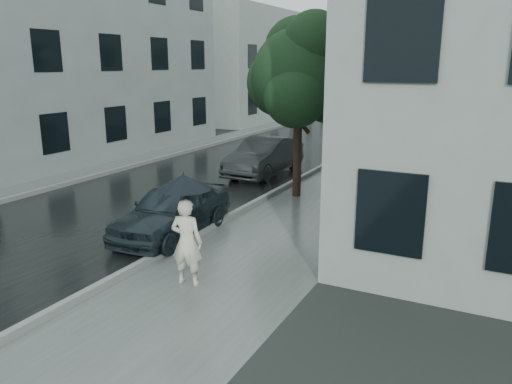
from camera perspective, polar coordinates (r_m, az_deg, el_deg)
The scene contains 14 objects.
ground at distance 9.59m, azimuth -7.64°, elevation -11.33°, with size 120.00×120.00×0.00m, color black.
sidewalk at distance 20.09m, azimuth 12.52°, elevation 2.21°, with size 3.50×60.00×0.01m, color slate.
kerb_near at distance 20.58m, azimuth 7.61°, elevation 2.92°, with size 0.15×60.00×0.15m, color slate.
asphalt_road at distance 21.96m, azimuth -1.06°, elevation 3.58°, with size 6.85×60.00×0.00m, color black.
kerb_far at distance 23.75m, azimuth -8.59°, elevation 4.43°, with size 0.15×60.00×0.15m, color slate.
sidewalk_far at distance 24.30m, azimuth -10.37°, elevation 4.41°, with size 1.70×60.00×0.01m, color #4C5451.
building_far_a at distance 24.05m, azimuth -25.37°, elevation 14.56°, with size 7.02×20.00×9.50m.
building_far_b at distance 41.54m, azimuth -0.16°, elevation 14.27°, with size 7.02×18.00×8.00m.
pedestrian at distance 9.62m, azimuth -7.92°, elevation -5.69°, with size 0.62×0.41×1.71m, color beige.
umbrella at distance 9.32m, azimuth -8.26°, elevation 1.16°, with size 1.13×1.13×1.28m.
street_tree at distance 15.76m, azimuth 5.08°, elevation 13.26°, with size 3.78×3.43×5.68m.
lamp_post at distance 21.75m, azimuth 10.67°, elevation 10.55°, with size 0.84×0.37×4.79m.
car_near at distance 12.50m, azimuth -9.55°, elevation -1.95°, with size 1.55×3.85×1.31m, color #1A262C.
car_far at distance 19.12m, azimuth 0.98°, elevation 4.12°, with size 1.50×4.31×1.42m, color #232628.
Camera 1 is at (4.95, -7.09, 4.16)m, focal length 35.00 mm.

